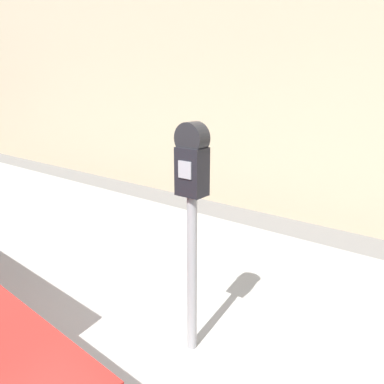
# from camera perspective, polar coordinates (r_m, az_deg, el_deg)

# --- Properties ---
(sidewalk) EXTENTS (24.00, 2.80, 0.11)m
(sidewalk) POSITION_cam_1_polar(r_m,az_deg,el_deg) (3.51, 5.87, -14.75)
(sidewalk) COLOR #9E9B96
(sidewalk) RESTS_ON ground_plane
(building_facade) EXTENTS (24.00, 0.30, 5.29)m
(building_facade) POSITION_cam_1_polar(r_m,az_deg,el_deg) (5.29, 22.34, 23.59)
(building_facade) COLOR tan
(building_facade) RESTS_ON ground_plane
(parking_meter) EXTENTS (0.19, 0.14, 1.53)m
(parking_meter) POSITION_cam_1_polar(r_m,az_deg,el_deg) (2.28, -0.01, -0.84)
(parking_meter) COLOR gray
(parking_meter) RESTS_ON sidewalk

